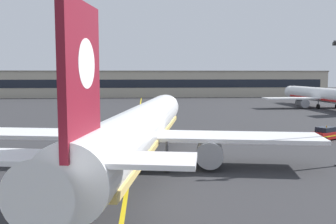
# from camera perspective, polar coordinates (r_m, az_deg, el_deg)

# --- Properties ---
(ground_plane) EXTENTS (400.00, 400.00, 0.00)m
(ground_plane) POSITION_cam_1_polar(r_m,az_deg,el_deg) (25.29, -5.67, -13.34)
(ground_plane) COLOR #2D2D30
(taxiway_centreline) EXTENTS (2.58, 179.99, 0.01)m
(taxiway_centreline) POSITION_cam_1_polar(r_m,az_deg,el_deg) (54.52, -4.86, -2.94)
(taxiway_centreline) COLOR yellow
(taxiway_centreline) RESTS_ON ground
(airliner_foreground) EXTENTS (32.34, 41.32, 11.65)m
(airliner_foreground) POSITION_cam_1_polar(r_m,az_deg,el_deg) (33.85, -4.20, -2.55)
(airliner_foreground) COLOR white
(airliner_foreground) RESTS_ON ground
(airliner_background) EXTENTS (29.21, 37.67, 10.57)m
(airliner_background) POSITION_cam_1_polar(r_m,az_deg,el_deg) (97.98, 22.60, 2.32)
(airliner_background) COLOR white
(airliner_background) RESTS_ON ground
(service_car_fourth) EXTENTS (4.53, 3.70, 1.79)m
(service_car_fourth) POSITION_cam_1_polar(r_m,az_deg,el_deg) (51.37, 22.82, -3.06)
(service_car_fourth) COLOR red
(service_car_fourth) RESTS_ON ground
(safety_cone_by_nose_gear) EXTENTS (0.44, 0.44, 0.55)m
(safety_cone_by_nose_gear) POSITION_cam_1_polar(r_m,az_deg,el_deg) (49.26, -2.06, -3.56)
(safety_cone_by_nose_gear) COLOR orange
(safety_cone_by_nose_gear) RESTS_ON ground
(terminal_building) EXTENTS (143.31, 12.40, 9.36)m
(terminal_building) POSITION_cam_1_polar(r_m,az_deg,el_deg) (136.05, -6.17, 4.27)
(terminal_building) COLOR #B2A893
(terminal_building) RESTS_ON ground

